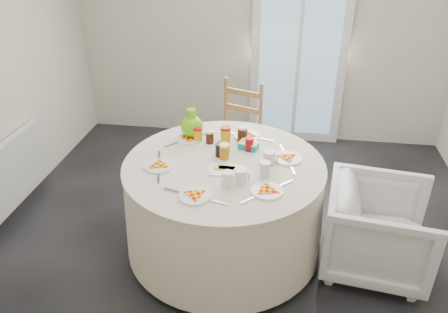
# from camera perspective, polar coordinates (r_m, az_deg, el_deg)

# --- Properties ---
(floor) EXTENTS (4.00, 4.00, 0.00)m
(floor) POSITION_cam_1_polar(r_m,az_deg,el_deg) (3.51, 1.76, -11.49)
(floor) COLOR black
(floor) RESTS_ON ground
(wall_back) EXTENTS (4.00, 0.02, 2.60)m
(wall_back) POSITION_cam_1_polar(r_m,az_deg,el_deg) (4.75, 5.05, 17.15)
(wall_back) COLOR #BCB5A3
(wall_back) RESTS_ON floor
(glass_door) EXTENTS (1.00, 0.08, 2.10)m
(glass_door) POSITION_cam_1_polar(r_m,az_deg,el_deg) (4.76, 9.82, 13.76)
(glass_door) COLOR silver
(glass_door) RESTS_ON floor
(radiator) EXTENTS (0.07, 1.00, 0.55)m
(radiator) POSITION_cam_1_polar(r_m,az_deg,el_deg) (4.08, -25.92, -1.84)
(radiator) COLOR silver
(radiator) RESTS_ON floor
(table) EXTENTS (1.47, 1.47, 0.74)m
(table) POSITION_cam_1_polar(r_m,az_deg,el_deg) (3.27, -0.00, -6.51)
(table) COLOR beige
(table) RESTS_ON floor
(wooden_chair) EXTENTS (0.54, 0.53, 0.95)m
(wooden_chair) POSITION_cam_1_polar(r_m,az_deg,el_deg) (4.11, 1.36, 3.00)
(wooden_chair) COLOR #A0743A
(wooden_chair) RESTS_ON floor
(armchair) EXTENTS (0.75, 0.78, 0.72)m
(armchair) POSITION_cam_1_polar(r_m,az_deg,el_deg) (3.27, 19.64, -8.16)
(armchair) COLOR silver
(armchair) RESTS_ON floor
(place_settings) EXTENTS (1.36, 1.36, 0.02)m
(place_settings) POSITION_cam_1_polar(r_m,az_deg,el_deg) (3.06, -0.00, -0.49)
(place_settings) COLOR silver
(place_settings) RESTS_ON table
(jar_cluster) EXTENTS (0.52, 0.38, 0.14)m
(jar_cluster) POSITION_cam_1_polar(r_m,az_deg,el_deg) (3.27, -0.30, 2.59)
(jar_cluster) COLOR #8A4010
(jar_cluster) RESTS_ON table
(butter_tub) EXTENTS (0.16, 0.13, 0.06)m
(butter_tub) POSITION_cam_1_polar(r_m,az_deg,el_deg) (3.25, 3.24, 1.65)
(butter_tub) COLOR #078186
(butter_tub) RESTS_ON table
(green_pitcher) EXTENTS (0.19, 0.19, 0.23)m
(green_pitcher) POSITION_cam_1_polar(r_m,az_deg,el_deg) (3.39, -4.24, 4.46)
(green_pitcher) COLOR #60B70C
(green_pitcher) RESTS_ON table
(cheese_platter) EXTENTS (0.25, 0.16, 0.03)m
(cheese_platter) POSITION_cam_1_polar(r_m,az_deg,el_deg) (2.96, 0.34, -1.52)
(cheese_platter) COLOR white
(cheese_platter) RESTS_ON table
(mugs_glasses) EXTENTS (0.85, 0.85, 0.12)m
(mugs_glasses) POSITION_cam_1_polar(r_m,az_deg,el_deg) (3.01, 2.67, -0.15)
(mugs_glasses) COLOR #A19798
(mugs_glasses) RESTS_ON table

